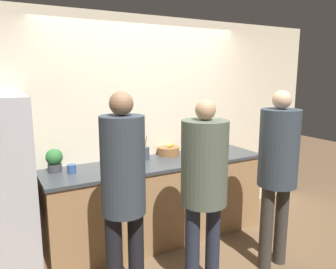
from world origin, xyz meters
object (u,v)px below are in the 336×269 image
at_px(person_left, 123,187).
at_px(utensil_crock, 145,153).
at_px(person_center, 204,177).
at_px(potted_plant, 54,160).
at_px(fruit_bowl, 168,151).
at_px(bottle_amber, 217,149).
at_px(cup_blue, 72,169).
at_px(person_right, 278,163).
at_px(bottle_red, 204,146).

bearing_deg(person_left, utensil_crock, 57.59).
relative_size(person_center, potted_plant, 7.17).
bearing_deg(person_center, fruit_bowl, 74.63).
bearing_deg(person_left, potted_plant, 105.79).
xyz_separation_m(bottle_amber, potted_plant, (-1.93, 0.18, 0.07)).
bearing_deg(potted_plant, cup_blue, -39.70).
xyz_separation_m(person_right, fruit_bowl, (-0.51, 1.26, -0.09)).
bearing_deg(potted_plant, person_center, -49.11).
height_order(person_left, bottle_amber, person_left).
xyz_separation_m(person_left, bottle_red, (1.47, 1.01, -0.04)).
bearing_deg(person_left, person_right, -3.78).
bearing_deg(utensil_crock, cup_blue, -172.69).
relative_size(person_center, bottle_red, 7.67).
bearing_deg(utensil_crock, potted_plant, 179.66).
relative_size(bottle_amber, cup_blue, 1.62).
distance_m(bottle_red, cup_blue, 1.65).
bearing_deg(person_left, bottle_amber, 29.80).
xyz_separation_m(fruit_bowl, bottle_red, (0.43, -0.15, 0.04)).
relative_size(person_right, fruit_bowl, 6.66).
bearing_deg(bottle_red, potted_plant, 176.98).
relative_size(person_left, person_center, 1.05).
height_order(utensil_crock, potted_plant, utensil_crock).
bearing_deg(person_center, bottle_red, 54.75).
distance_m(person_center, bottle_red, 1.33).
height_order(person_left, fruit_bowl, person_left).
height_order(fruit_bowl, bottle_amber, bottle_amber).
height_order(person_center, fruit_bowl, person_center).
xyz_separation_m(person_center, potted_plant, (-1.02, 1.18, 0.01)).
bearing_deg(potted_plant, fruit_bowl, 2.26).
relative_size(person_left, bottle_amber, 12.59).
bearing_deg(utensil_crock, bottle_amber, -11.00).
bearing_deg(person_right, bottle_amber, 87.04).
distance_m(fruit_bowl, bottle_red, 0.45).
height_order(person_center, cup_blue, person_center).
bearing_deg(person_left, fruit_bowl, 47.96).
height_order(person_left, bottle_red, person_left).
xyz_separation_m(fruit_bowl, bottle_amber, (0.57, -0.24, 0.00)).
bearing_deg(person_center, utensil_crock, 90.43).
bearing_deg(potted_plant, person_right, -32.87).
bearing_deg(utensil_crock, person_center, -89.57).
distance_m(person_right, bottle_red, 1.12).
distance_m(person_left, fruit_bowl, 1.56).
distance_m(person_left, utensil_crock, 1.31).
bearing_deg(bottle_red, person_left, -145.51).
bearing_deg(person_center, cup_blue, 129.64).
bearing_deg(cup_blue, potted_plant, 140.30).
bearing_deg(bottle_amber, person_right, -92.96).
xyz_separation_m(utensil_crock, bottle_red, (0.78, -0.09, 0.01)).
bearing_deg(cup_blue, bottle_amber, -2.12).
relative_size(person_left, fruit_bowl, 6.77).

